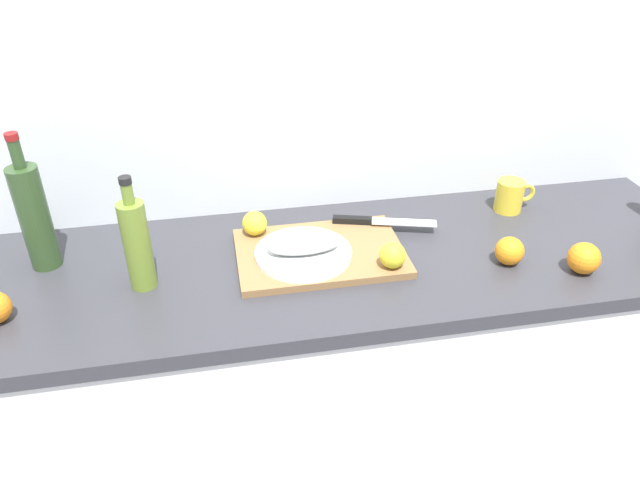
% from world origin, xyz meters
% --- Properties ---
extents(ground_plane, '(12.00, 12.00, 0.00)m').
position_xyz_m(ground_plane, '(0.00, 0.00, 0.00)').
color(ground_plane, slate).
extents(back_wall, '(3.20, 0.05, 2.50)m').
position_xyz_m(back_wall, '(0.00, 0.33, 1.25)').
color(back_wall, silver).
rests_on(back_wall, ground_plane).
extents(kitchen_counter, '(2.00, 0.60, 0.90)m').
position_xyz_m(kitchen_counter, '(0.00, 0.00, 0.45)').
color(kitchen_counter, white).
rests_on(kitchen_counter, ground_plane).
extents(cutting_board, '(0.44, 0.30, 0.02)m').
position_xyz_m(cutting_board, '(-0.09, 0.02, 0.91)').
color(cutting_board, olive).
rests_on(cutting_board, kitchen_counter).
extents(white_plate, '(0.25, 0.25, 0.01)m').
position_xyz_m(white_plate, '(-0.14, 0.00, 0.93)').
color(white_plate, white).
rests_on(white_plate, cutting_board).
extents(fish_fillet, '(0.19, 0.08, 0.04)m').
position_xyz_m(fish_fillet, '(-0.14, 0.00, 0.95)').
color(fish_fillet, '#999E99').
rests_on(fish_fillet, white_plate).
extents(chef_knife, '(0.29, 0.11, 0.02)m').
position_xyz_m(chef_knife, '(0.08, 0.13, 0.93)').
color(chef_knife, silver).
rests_on(chef_knife, cutting_board).
extents(lemon_0, '(0.07, 0.07, 0.07)m').
position_xyz_m(lemon_0, '(0.07, -0.09, 0.95)').
color(lemon_0, yellow).
rests_on(lemon_0, cutting_board).
extents(lemon_1, '(0.07, 0.07, 0.07)m').
position_xyz_m(lemon_1, '(-0.25, 0.13, 0.95)').
color(lemon_1, yellow).
rests_on(lemon_1, cutting_board).
extents(olive_oil_bottle, '(0.06, 0.06, 0.29)m').
position_xyz_m(olive_oil_bottle, '(-0.54, -0.03, 1.02)').
color(olive_oil_bottle, olive).
rests_on(olive_oil_bottle, kitchen_counter).
extents(wine_bottle, '(0.07, 0.07, 0.36)m').
position_xyz_m(wine_bottle, '(-0.79, 0.11, 1.04)').
color(wine_bottle, '#2D4723').
rests_on(wine_bottle, kitchen_counter).
extents(coffee_mug_0, '(0.12, 0.08, 0.09)m').
position_xyz_m(coffee_mug_0, '(0.51, 0.16, 0.95)').
color(coffee_mug_0, yellow).
rests_on(coffee_mug_0, kitchen_counter).
extents(orange_1, '(0.07, 0.07, 0.07)m').
position_xyz_m(orange_1, '(0.38, -0.10, 0.94)').
color(orange_1, orange).
rests_on(orange_1, kitchen_counter).
extents(orange_2, '(0.08, 0.08, 0.08)m').
position_xyz_m(orange_2, '(0.54, -0.17, 0.94)').
color(orange_2, orange).
rests_on(orange_2, kitchen_counter).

